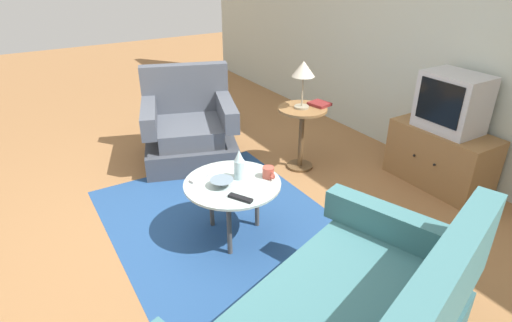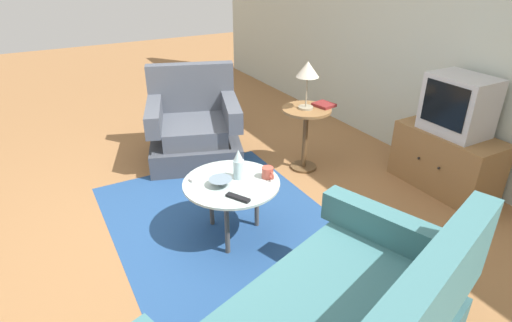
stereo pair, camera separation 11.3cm
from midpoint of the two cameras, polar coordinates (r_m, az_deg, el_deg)
The scene contains 15 objects.
ground_plane at distance 3.39m, azimuth -7.61°, elevation -9.51°, with size 16.00×16.00×0.00m, color olive.
back_wall at distance 4.42m, azimuth 23.93°, elevation 16.30°, with size 9.00×0.12×2.70m, color #B2BCB2.
area_rug at distance 3.33m, azimuth -4.04°, elevation -10.00°, with size 2.52×1.70×0.00m, color navy.
armchair at distance 4.45m, azimuth -9.83°, elevation 4.22°, with size 1.12×1.15×0.93m.
coffee_table at distance 3.10m, azimuth -4.30°, elevation -3.67°, with size 0.72×0.72×0.47m.
side_table at distance 4.12m, azimuth 5.49°, elevation 4.87°, with size 0.48×0.48×0.64m.
tv_stand at distance 4.23m, azimuth 23.21°, elevation 0.54°, with size 0.92×0.47×0.55m.
television at distance 4.04m, azimuth 24.60°, elevation 7.31°, with size 0.52×0.39×0.51m.
table_lamp at distance 3.94m, azimuth 5.67°, elevation 12.14°, with size 0.22×0.22×0.45m.
vase at distance 3.07m, azimuth -3.37°, elevation -0.58°, with size 0.08×0.08×0.23m.
mug at distance 3.11m, azimuth 0.67°, elevation -1.58°, with size 0.13×0.09×0.08m.
bowl at distance 3.02m, azimuth -5.78°, elevation -3.02°, with size 0.17×0.17×0.05m.
tv_remote_dark at distance 2.86m, azimuth -3.29°, elevation -5.10°, with size 0.18×0.13×0.02m.
tv_remote_silver at distance 3.13m, azimuth -8.82°, elevation -2.35°, with size 0.09×0.16×0.02m.
book at distance 4.14m, azimuth 7.91°, elevation 7.75°, with size 0.22×0.20×0.03m.
Camera 1 is at (2.51, -1.08, 2.00)m, focal length 29.22 mm.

